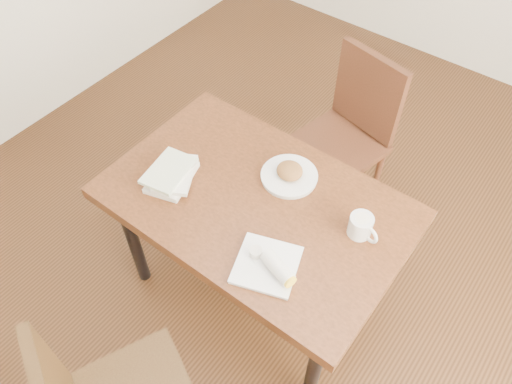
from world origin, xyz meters
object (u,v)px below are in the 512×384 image
Objects in this scene: plate_burrito at (270,266)px; coffee_mug at (361,226)px; table at (256,212)px; book_stack at (172,174)px; plate_scone at (289,174)px; chair_far at (349,129)px.

coffee_mug is at bearing 61.81° from plate_burrito.
coffee_mug reaches higher than table.
table is at bearing 136.27° from plate_burrito.
coffee_mug reaches higher than plate_burrito.
book_stack is at bearing -160.39° from table.
plate_scone reaches higher than plate_burrito.
chair_far reaches higher than plate_burrito.
chair_far is (0.00, 0.80, -0.12)m from table.
book_stack is at bearing -142.01° from plate_scone.
book_stack reaches higher than table.
book_stack is at bearing -110.70° from chair_far.
chair_far reaches higher than table.
coffee_mug is 0.49× the size of book_stack.
plate_burrito is at bearing -76.95° from chair_far.
plate_burrito is (0.20, -0.41, -0.00)m from plate_scone.
chair_far reaches higher than coffee_mug.
plate_burrito is (0.24, -1.03, 0.22)m from chair_far.
chair_far is at bearing 89.96° from table.
plate_burrito reaches higher than table.
coffee_mug is 0.47× the size of plate_burrito.
coffee_mug is (0.42, 0.11, 0.13)m from table.
book_stack is at bearing 169.93° from plate_burrito.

